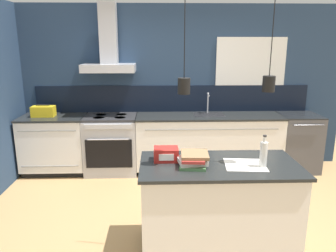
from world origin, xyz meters
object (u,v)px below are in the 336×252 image
object	(u,v)px
dishwasher	(297,142)
red_supply_box	(166,154)
bottle_on_island	(263,154)
book_stack	(193,159)
oven_range	(112,144)
yellow_toolbox	(43,111)

from	to	relation	value
dishwasher	red_supply_box	world-z (taller)	red_supply_box
bottle_on_island	book_stack	world-z (taller)	bottle_on_island
oven_range	red_supply_box	xyz separation A→B (m)	(0.81, -1.99, 0.52)
book_stack	red_supply_box	xyz separation A→B (m)	(-0.24, 0.15, 0.00)
dishwasher	book_stack	distance (m)	2.93
dishwasher	bottle_on_island	world-z (taller)	bottle_on_island
book_stack	yellow_toolbox	xyz separation A→B (m)	(-2.08, 2.15, 0.02)
oven_range	red_supply_box	bearing A→B (deg)	-67.87
bottle_on_island	yellow_toolbox	xyz separation A→B (m)	(-2.71, 2.21, -0.05)
oven_range	yellow_toolbox	distance (m)	1.15
dishwasher	bottle_on_island	distance (m)	2.63
dishwasher	yellow_toolbox	world-z (taller)	yellow_toolbox
dishwasher	red_supply_box	size ratio (longest dim) A/B	3.88
oven_range	book_stack	distance (m)	2.45
oven_range	dishwasher	distance (m)	2.98
red_supply_box	oven_range	bearing A→B (deg)	112.13
oven_range	book_stack	world-z (taller)	book_stack
book_stack	dishwasher	bearing A→B (deg)	48.11
dishwasher	book_stack	world-z (taller)	book_stack
dishwasher	yellow_toolbox	distance (m)	4.04
dishwasher	bottle_on_island	bearing A→B (deg)	-120.43
oven_range	bottle_on_island	distance (m)	2.84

